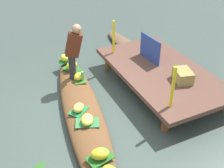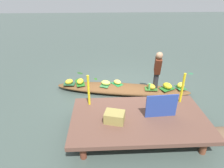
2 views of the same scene
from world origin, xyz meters
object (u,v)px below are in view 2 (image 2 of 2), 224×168
object	(u,v)px
vendor_boat	(122,89)
banana_bunch_2	(69,82)
banana_bunch_1	(106,83)
banana_bunch_6	(181,85)
banana_bunch_3	(167,86)
banana_bunch_5	(151,86)
banana_bunch_4	(80,81)
produce_crate	(115,117)
banana_bunch_0	(117,82)
vendor_person	(158,68)
market_banner	(161,106)
water_bottle	(149,87)

from	to	relation	value
vendor_boat	banana_bunch_2	xyz separation A→B (m)	(1.77, -0.21, 0.22)
banana_bunch_1	banana_bunch_6	size ratio (longest dim) A/B	1.25
banana_bunch_3	banana_bunch_5	bearing A→B (deg)	-0.58
banana_bunch_1	banana_bunch_4	size ratio (longest dim) A/B	1.05
produce_crate	banana_bunch_3	bearing A→B (deg)	-134.64
banana_bunch_2	banana_bunch_4	distance (m)	0.37
banana_bunch_3	banana_bunch_6	world-z (taller)	banana_bunch_3
banana_bunch_0	produce_crate	size ratio (longest dim) A/B	0.59
vendor_boat	banana_bunch_3	distance (m)	1.46
banana_bunch_4	banana_bunch_6	world-z (taller)	banana_bunch_6
banana_bunch_0	banana_bunch_4	distance (m)	1.25
banana_bunch_2	banana_bunch_6	size ratio (longest dim) A/B	1.07
banana_bunch_5	vendor_person	xyz separation A→B (m)	(-0.14, -0.03, 0.62)
banana_bunch_5	banana_bunch_0	bearing A→B (deg)	-20.04
banana_bunch_6	market_banner	world-z (taller)	market_banner
banana_bunch_5	market_banner	bearing A→B (deg)	83.26
banana_bunch_2	banana_bunch_5	bearing A→B (deg)	169.90
vendor_boat	vendor_person	bearing A→B (deg)	176.66
banana_bunch_1	banana_bunch_3	size ratio (longest dim) A/B	0.98
vendor_boat	banana_bunch_1	xyz separation A→B (m)	(0.55, -0.09, 0.21)
banana_bunch_0	water_bottle	xyz separation A→B (m)	(-0.98, 0.44, 0.04)
banana_bunch_5	vendor_person	world-z (taller)	vendor_person
vendor_boat	banana_bunch_5	xyz separation A→B (m)	(-0.90, 0.27, 0.22)
market_banner	banana_bunch_5	bearing A→B (deg)	-100.15
vendor_boat	banana_bunch_6	world-z (taller)	banana_bunch_6
banana_bunch_2	banana_bunch_6	world-z (taller)	banana_bunch_6
banana_bunch_6	water_bottle	world-z (taller)	water_bottle
banana_bunch_4	produce_crate	distance (m)	2.54
banana_bunch_2	produce_crate	size ratio (longest dim) A/B	0.60
vendor_person	banana_bunch_0	bearing A→B (deg)	-16.70
banana_bunch_1	banana_bunch_2	xyz separation A→B (m)	(1.22, -0.12, 0.01)
banana_bunch_0	market_banner	xyz separation A→B (m)	(-0.86, 2.09, 0.42)
banana_bunch_0	banana_bunch_6	bearing A→B (deg)	170.09
banana_bunch_4	market_banner	distance (m)	3.05
banana_bunch_2	banana_bunch_6	xyz separation A→B (m)	(-3.64, 0.44, 0.01)
banana_bunch_0	vendor_person	size ratio (longest dim) A/B	0.21
banana_bunch_3	market_banner	size ratio (longest dim) A/B	0.43
banana_bunch_4	vendor_person	distance (m)	2.56
vendor_boat	banana_bunch_4	world-z (taller)	banana_bunch_4
banana_bunch_4	produce_crate	world-z (taller)	produce_crate
banana_bunch_0	banana_bunch_4	size ratio (longest dim) A/B	0.89
vendor_boat	water_bottle	xyz separation A→B (m)	(-0.83, 0.33, 0.24)
vendor_boat	market_banner	world-z (taller)	market_banner
banana_bunch_4	banana_bunch_1	bearing A→B (deg)	172.33
produce_crate	banana_bunch_5	bearing A→B (deg)	-125.13
vendor_boat	banana_bunch_3	size ratio (longest dim) A/B	14.18
banana_bunch_0	banana_bunch_5	distance (m)	1.13
banana_bunch_5	banana_bunch_6	size ratio (longest dim) A/B	1.14
banana_bunch_3	banana_bunch_6	size ratio (longest dim) A/B	1.27
banana_bunch_4	water_bottle	world-z (taller)	water_bottle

